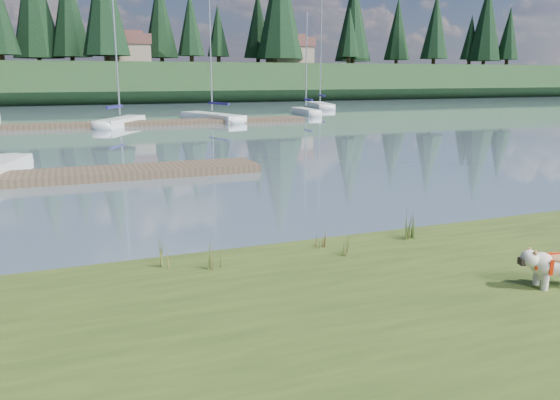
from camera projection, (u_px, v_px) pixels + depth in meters
name	position (u px, v px, depth m)	size (l,w,h in m)	color
ground	(107.00, 126.00, 38.95)	(200.00, 200.00, 0.00)	slate
bank	(334.00, 378.00, 6.18)	(60.00, 9.00, 0.35)	#3A4C1A
ridge	(84.00, 83.00, 77.49)	(200.00, 20.00, 5.00)	#1C3419
bulldog	(555.00, 263.00, 8.34)	(1.03, 0.58, 0.60)	silver
dock_near	(28.00, 178.00, 18.42)	(16.00, 2.00, 0.30)	#4C3D2C
dock_far	(135.00, 123.00, 39.62)	(26.00, 2.20, 0.30)	#4C3D2C
sailboat_bg_2	(124.00, 120.00, 39.85)	(4.51, 6.69, 10.47)	white
sailboat_bg_3	(208.00, 116.00, 44.39)	(4.04, 8.47, 12.24)	white
sailboat_bg_4	(304.00, 111.00, 50.90)	(1.74, 6.18, 9.20)	white
sailboat_bg_5	(319.00, 105.00, 61.75)	(3.64, 8.79, 12.26)	white
weed_0	(214.00, 254.00, 9.17)	(0.17, 0.14, 0.59)	#475B23
weed_1	(320.00, 238.00, 10.33)	(0.17, 0.14, 0.41)	#475B23
weed_2	(409.00, 225.00, 10.77)	(0.17, 0.14, 0.70)	#475B23
weed_3	(165.00, 254.00, 9.23)	(0.17, 0.14, 0.55)	#475B23
weed_4	(346.00, 243.00, 9.89)	(0.17, 0.14, 0.50)	#475B23
weed_5	(414.00, 227.00, 10.92)	(0.17, 0.14, 0.52)	#475B23
mud_lip	(228.00, 265.00, 10.21)	(60.00, 0.50, 0.14)	#33281C
conifer_5	(191.00, 24.00, 78.19)	(3.96, 3.96, 10.35)	#382619
conifer_6	(280.00, 3.00, 80.24)	(7.04, 7.04, 17.00)	#382619
conifer_7	(354.00, 21.00, 88.30)	(5.28, 5.28, 13.20)	#382619
conifer_8	(436.00, 26.00, 89.39)	(4.62, 4.62, 11.77)	#382619
conifer_9	(487.00, 22.00, 96.40)	(5.94, 5.94, 14.62)	#382619
house_1	(127.00, 48.00, 76.71)	(6.30, 5.30, 4.65)	gray
house_2	(290.00, 50.00, 83.34)	(6.30, 5.30, 4.65)	gray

